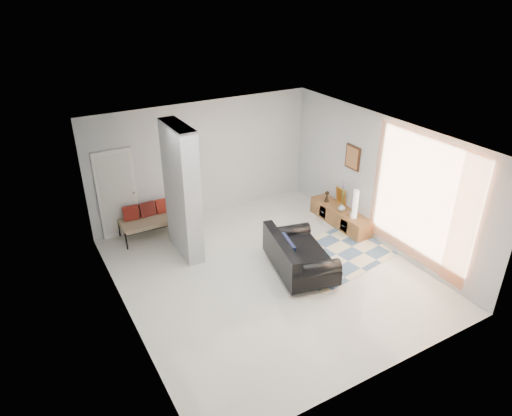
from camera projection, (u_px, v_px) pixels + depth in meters
floor at (269, 273)px, 9.06m from camera, size 6.00×6.00×0.00m
ceiling at (271, 138)px, 7.79m from camera, size 6.00×6.00×0.00m
wall_back at (204, 160)px, 10.75m from camera, size 6.00×0.00×6.00m
wall_front at (386, 300)px, 6.11m from camera, size 6.00×0.00×6.00m
wall_left at (121, 251)px, 7.21m from camera, size 0.00×6.00×6.00m
wall_right at (381, 181)px, 9.64m from camera, size 0.00×6.00×6.00m
partition_column at (182, 192)px, 9.18m from camera, size 0.35×1.20×2.80m
hallway_door at (117, 194)px, 9.96m from camera, size 0.85×0.06×2.04m
curtain at (421, 201)px, 8.70m from camera, size 0.00×2.55×2.55m
wall_art at (353, 157)px, 10.21m from camera, size 0.04×0.45×0.55m
media_console at (340, 216)px, 10.78m from camera, size 0.45×1.78×0.80m
loveseat at (297, 256)px, 9.00m from camera, size 1.35×1.89×0.76m
daybed at (155, 217)px, 10.28m from camera, size 1.62×0.70×0.77m
area_rug at (336, 255)px, 9.67m from camera, size 2.61×1.94×0.01m
cylinder_lamp at (355, 204)px, 10.16m from camera, size 0.12×0.12×0.67m
bronze_figurine at (327, 196)px, 10.99m from camera, size 0.16×0.16×0.27m
vase at (342, 207)px, 10.57m from camera, size 0.19×0.19×0.18m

